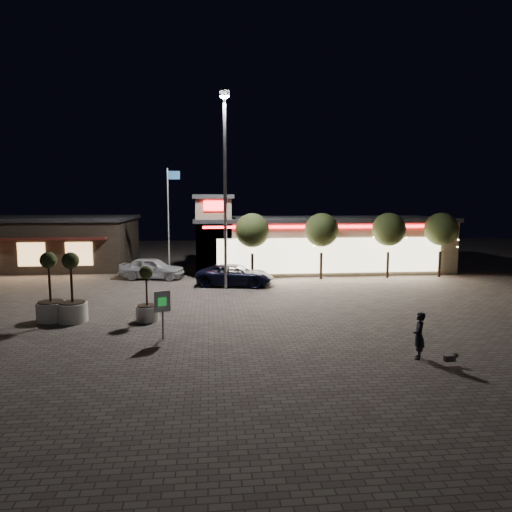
{
  "coord_description": "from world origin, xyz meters",
  "views": [
    {
      "loc": [
        0.99,
        -21.0,
        5.63
      ],
      "look_at": [
        3.75,
        6.0,
        2.35
      ],
      "focal_mm": 32.0,
      "sensor_mm": 36.0,
      "label": 1
    }
  ],
  "objects": [
    {
      "name": "ground",
      "position": [
        0.0,
        0.0,
        0.0
      ],
      "size": [
        90.0,
        90.0,
        0.0
      ],
      "primitive_type": "plane",
      "color": "#665C53",
      "rests_on": "ground"
    },
    {
      "name": "retail_building",
      "position": [
        9.51,
        15.82,
        2.21
      ],
      "size": [
        20.4,
        8.4,
        6.1
      ],
      "color": "tan",
      "rests_on": "ground"
    },
    {
      "name": "restaurant_building",
      "position": [
        -14.0,
        19.97,
        2.16
      ],
      "size": [
        16.4,
        11.0,
        4.3
      ],
      "color": "#382D23",
      "rests_on": "ground"
    },
    {
      "name": "floodlight_pole",
      "position": [
        2.0,
        8.0,
        7.02
      ],
      "size": [
        0.6,
        0.4,
        12.38
      ],
      "color": "gray",
      "rests_on": "ground"
    },
    {
      "name": "flagpole",
      "position": [
        -1.9,
        13.0,
        4.74
      ],
      "size": [
        0.95,
        0.1,
        8.0
      ],
      "color": "white",
      "rests_on": "ground"
    },
    {
      "name": "string_tree_a",
      "position": [
        4.0,
        11.0,
        3.56
      ],
      "size": [
        2.42,
        2.42,
        4.79
      ],
      "color": "#332319",
      "rests_on": "ground"
    },
    {
      "name": "string_tree_b",
      "position": [
        9.0,
        11.0,
        3.56
      ],
      "size": [
        2.42,
        2.42,
        4.79
      ],
      "color": "#332319",
      "rests_on": "ground"
    },
    {
      "name": "string_tree_c",
      "position": [
        14.0,
        11.0,
        3.56
      ],
      "size": [
        2.42,
        2.42,
        4.79
      ],
      "color": "#332319",
      "rests_on": "ground"
    },
    {
      "name": "string_tree_d",
      "position": [
        18.0,
        11.0,
        3.56
      ],
      "size": [
        2.42,
        2.42,
        4.79
      ],
      "color": "#332319",
      "rests_on": "ground"
    },
    {
      "name": "pickup_truck",
      "position": [
        2.66,
        9.06,
        0.71
      ],
      "size": [
        5.51,
        3.41,
        1.42
      ],
      "primitive_type": "imported",
      "rotation": [
        0.0,
        0.0,
        1.35
      ],
      "color": "black",
      "rests_on": "ground"
    },
    {
      "name": "white_sedan",
      "position": [
        -3.19,
        12.3,
        0.79
      ],
      "size": [
        4.9,
        2.69,
        1.58
      ],
      "primitive_type": "imported",
      "rotation": [
        0.0,
        0.0,
        1.38
      ],
      "color": "silver",
      "rests_on": "ground"
    },
    {
      "name": "pedestrian",
      "position": [
        8.4,
        -5.85,
        0.85
      ],
      "size": [
        0.63,
        0.73,
        1.69
      ],
      "primitive_type": "imported",
      "rotation": [
        0.0,
        0.0,
        -2.02
      ],
      "color": "black",
      "rests_on": "ground"
    },
    {
      "name": "dog",
      "position": [
        9.25,
        -6.6,
        0.28
      ],
      "size": [
        0.52,
        0.23,
        0.28
      ],
      "color": "#59514C",
      "rests_on": "ground"
    },
    {
      "name": "planter_left",
      "position": [
        -6.5,
        0.92,
        1.01
      ],
      "size": [
        1.34,
        1.34,
        3.28
      ],
      "color": "silver",
      "rests_on": "ground"
    },
    {
      "name": "planter_mid",
      "position": [
        -5.43,
        0.65,
        1.01
      ],
      "size": [
        1.34,
        1.34,
        3.28
      ],
      "color": "silver",
      "rests_on": "ground"
    },
    {
      "name": "planter_right",
      "position": [
        -1.99,
        0.49,
        0.81
      ],
      "size": [
        1.06,
        1.06,
        2.61
      ],
      "color": "silver",
      "rests_on": "ground"
    },
    {
      "name": "valet_sign",
      "position": [
        -0.96,
        -2.52,
        1.39
      ],
      "size": [
        0.63,
        0.29,
        1.99
      ],
      "color": "gray",
      "rests_on": "ground"
    }
  ]
}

